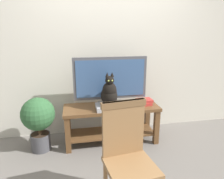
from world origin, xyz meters
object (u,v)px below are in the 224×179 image
object	(u,v)px
tv	(110,80)
wooden_chair	(127,151)
media_box	(109,107)
tv_stand	(111,117)
book_stack	(144,102)
potted_plant	(38,119)
cat	(109,93)

from	to	relation	value
tv	wooden_chair	xyz separation A→B (m)	(-0.08, -1.24, -0.35)
media_box	tv	bearing A→B (deg)	73.45
tv_stand	tv	size ratio (longest dim) A/B	1.30
tv_stand	wooden_chair	distance (m)	1.19
book_stack	potted_plant	distance (m)	1.49
wooden_chair	potted_plant	size ratio (longest dim) A/B	1.34
book_stack	potted_plant	xyz separation A→B (m)	(-1.48, -0.03, -0.13)
wooden_chair	book_stack	bearing A→B (deg)	63.89
book_stack	wooden_chair	bearing A→B (deg)	-116.11
wooden_chair	tv_stand	bearing A→B (deg)	86.18
tv	potted_plant	distance (m)	1.10
cat	book_stack	bearing A→B (deg)	10.37
tv	book_stack	size ratio (longest dim) A/B	4.58
tv_stand	book_stack	world-z (taller)	book_stack
tv	book_stack	world-z (taller)	tv
book_stack	tv	bearing A→B (deg)	170.22
tv	media_box	bearing A→B (deg)	-106.55
tv_stand	tv	distance (m)	0.55
media_box	book_stack	xyz separation A→B (m)	(0.54, 0.08, 0.01)
book_stack	potted_plant	bearing A→B (deg)	-179.01
book_stack	potted_plant	size ratio (longest dim) A/B	0.30
media_box	book_stack	distance (m)	0.54
tv_stand	cat	bearing A→B (deg)	-113.16
cat	potted_plant	bearing A→B (deg)	175.64
tv_stand	wooden_chair	world-z (taller)	wooden_chair
tv	book_stack	bearing A→B (deg)	-9.78
tv	book_stack	xyz separation A→B (m)	(0.49, -0.08, -0.33)
wooden_chair	book_stack	xyz separation A→B (m)	(0.56, 1.15, 0.02)
potted_plant	media_box	bearing A→B (deg)	-3.49
cat	tv_stand	bearing A→B (deg)	66.84
cat	book_stack	xyz separation A→B (m)	(0.54, 0.10, -0.19)
wooden_chair	media_box	bearing A→B (deg)	88.49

